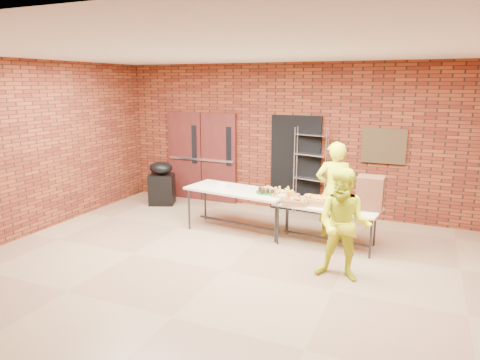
{
  "coord_description": "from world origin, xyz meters",
  "views": [
    {
      "loc": [
        2.61,
        -5.41,
        2.77
      ],
      "look_at": [
        -0.33,
        1.4,
        1.08
      ],
      "focal_mm": 32.0,
      "sensor_mm": 36.0,
      "label": 1
    }
  ],
  "objects_px": {
    "covered_grill": "(162,183)",
    "volunteer_man": "(344,225)",
    "table_left": "(238,193)",
    "table_right": "(327,209)",
    "volunteer_woman": "(334,191)",
    "coffee_dispenser": "(370,193)",
    "wire_rack": "(311,172)"
  },
  "relations": [
    {
      "from": "covered_grill",
      "to": "coffee_dispenser",
      "type": "bearing_deg",
      "value": -33.59
    },
    {
      "from": "table_left",
      "to": "volunteer_man",
      "type": "distance_m",
      "value": 2.58
    },
    {
      "from": "covered_grill",
      "to": "volunteer_man",
      "type": "height_order",
      "value": "volunteer_man"
    },
    {
      "from": "wire_rack",
      "to": "covered_grill",
      "type": "height_order",
      "value": "wire_rack"
    },
    {
      "from": "volunteer_man",
      "to": "covered_grill",
      "type": "bearing_deg",
      "value": 155.02
    },
    {
      "from": "wire_rack",
      "to": "coffee_dispenser",
      "type": "xyz_separation_m",
      "value": [
        1.41,
        -1.61,
        0.06
      ]
    },
    {
      "from": "wire_rack",
      "to": "coffee_dispenser",
      "type": "relative_size",
      "value": 3.39
    },
    {
      "from": "covered_grill",
      "to": "volunteer_woman",
      "type": "distance_m",
      "value": 4.19
    },
    {
      "from": "table_right",
      "to": "volunteer_man",
      "type": "distance_m",
      "value": 1.31
    },
    {
      "from": "volunteer_woman",
      "to": "volunteer_man",
      "type": "relative_size",
      "value": 1.09
    },
    {
      "from": "table_left",
      "to": "volunteer_woman",
      "type": "distance_m",
      "value": 1.79
    },
    {
      "from": "table_right",
      "to": "volunteer_woman",
      "type": "bearing_deg",
      "value": 90.37
    },
    {
      "from": "table_left",
      "to": "volunteer_woman",
      "type": "xyz_separation_m",
      "value": [
        1.76,
        0.26,
        0.15
      ]
    },
    {
      "from": "covered_grill",
      "to": "volunteer_man",
      "type": "xyz_separation_m",
      "value": [
        4.56,
        -2.28,
        0.31
      ]
    },
    {
      "from": "table_right",
      "to": "covered_grill",
      "type": "distance_m",
      "value": 4.21
    },
    {
      "from": "wire_rack",
      "to": "volunteer_woman",
      "type": "height_order",
      "value": "wire_rack"
    },
    {
      "from": "coffee_dispenser",
      "to": "volunteer_man",
      "type": "height_order",
      "value": "volunteer_man"
    },
    {
      "from": "covered_grill",
      "to": "volunteer_woman",
      "type": "relative_size",
      "value": 0.57
    },
    {
      "from": "table_right",
      "to": "wire_rack",
      "type": "bearing_deg",
      "value": 119.42
    },
    {
      "from": "table_right",
      "to": "volunteer_woman",
      "type": "xyz_separation_m",
      "value": [
        0.04,
        0.37,
        0.23
      ]
    },
    {
      "from": "wire_rack",
      "to": "covered_grill",
      "type": "distance_m",
      "value": 3.43
    },
    {
      "from": "coffee_dispenser",
      "to": "covered_grill",
      "type": "xyz_separation_m",
      "value": [
        -4.76,
        1.01,
        -0.5
      ]
    },
    {
      "from": "coffee_dispenser",
      "to": "volunteer_man",
      "type": "distance_m",
      "value": 1.3
    },
    {
      "from": "table_right",
      "to": "volunteer_man",
      "type": "relative_size",
      "value": 1.12
    },
    {
      "from": "wire_rack",
      "to": "table_right",
      "type": "bearing_deg",
      "value": -53.02
    },
    {
      "from": "wire_rack",
      "to": "volunteer_man",
      "type": "relative_size",
      "value": 1.15
    },
    {
      "from": "coffee_dispenser",
      "to": "wire_rack",
      "type": "bearing_deg",
      "value": 131.26
    },
    {
      "from": "table_left",
      "to": "coffee_dispenser",
      "type": "bearing_deg",
      "value": 6.63
    },
    {
      "from": "covered_grill",
      "to": "volunteer_man",
      "type": "distance_m",
      "value": 5.11
    },
    {
      "from": "table_right",
      "to": "volunteer_woman",
      "type": "distance_m",
      "value": 0.44
    },
    {
      "from": "volunteer_man",
      "to": "coffee_dispenser",
      "type": "bearing_deg",
      "value": 82.66
    },
    {
      "from": "wire_rack",
      "to": "table_left",
      "type": "xyz_separation_m",
      "value": [
        -1.0,
        -1.56,
        -0.19
      ]
    }
  ]
}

